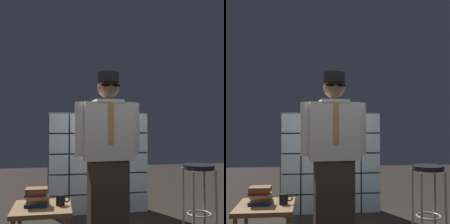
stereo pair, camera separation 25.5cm
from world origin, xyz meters
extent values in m
cube|color=silver|center=(-0.56, 1.44, 0.13)|extent=(0.26, 0.08, 0.26)
cube|color=silver|center=(-0.28, 1.44, 0.13)|extent=(0.26, 0.08, 0.26)
cube|color=silver|center=(0.00, 1.44, 0.13)|extent=(0.26, 0.08, 0.26)
cube|color=silver|center=(0.28, 1.44, 0.13)|extent=(0.26, 0.08, 0.26)
cube|color=silver|center=(0.56, 1.44, 0.13)|extent=(0.26, 0.08, 0.26)
cube|color=silver|center=(-0.56, 1.44, 0.41)|extent=(0.26, 0.08, 0.26)
cube|color=silver|center=(-0.28, 1.44, 0.41)|extent=(0.26, 0.08, 0.26)
cube|color=silver|center=(0.00, 1.44, 0.41)|extent=(0.26, 0.08, 0.26)
cube|color=silver|center=(0.28, 1.44, 0.41)|extent=(0.26, 0.08, 0.26)
cube|color=silver|center=(0.56, 1.44, 0.41)|extent=(0.26, 0.08, 0.26)
cube|color=silver|center=(-0.56, 1.44, 0.69)|extent=(0.26, 0.08, 0.26)
cube|color=silver|center=(-0.28, 1.44, 0.69)|extent=(0.26, 0.08, 0.26)
cube|color=silver|center=(0.00, 1.44, 0.69)|extent=(0.26, 0.08, 0.26)
cube|color=silver|center=(0.28, 1.44, 0.69)|extent=(0.26, 0.08, 0.26)
cube|color=silver|center=(0.56, 1.44, 0.69)|extent=(0.26, 0.08, 0.26)
cube|color=silver|center=(-0.56, 1.44, 0.97)|extent=(0.26, 0.08, 0.26)
cube|color=silver|center=(-0.28, 1.44, 0.97)|extent=(0.26, 0.08, 0.26)
cube|color=silver|center=(0.00, 1.44, 0.97)|extent=(0.26, 0.08, 0.26)
cube|color=silver|center=(0.28, 1.44, 0.97)|extent=(0.26, 0.08, 0.26)
cube|color=silver|center=(0.56, 1.44, 0.97)|extent=(0.26, 0.08, 0.26)
cube|color=silver|center=(-0.56, 1.44, 1.25)|extent=(0.26, 0.08, 0.26)
cube|color=silver|center=(-0.28, 1.44, 1.25)|extent=(0.26, 0.08, 0.26)
cube|color=silver|center=(0.00, 1.44, 1.25)|extent=(0.26, 0.08, 0.26)
cube|color=silver|center=(0.28, 1.44, 1.25)|extent=(0.26, 0.08, 0.26)
cube|color=silver|center=(0.56, 1.44, 1.25)|extent=(0.26, 0.08, 0.26)
cube|color=#5B5447|center=(0.00, 1.49, 0.69)|extent=(1.42, 0.02, 1.42)
cube|color=#382D23|center=(-0.05, 0.43, 0.43)|extent=(0.43, 0.25, 0.86)
cube|color=silver|center=(-0.05, 0.43, 1.17)|extent=(0.56, 0.29, 0.61)
cube|color=tan|center=(-0.04, 0.30, 1.26)|extent=(0.06, 0.02, 0.43)
cube|color=silver|center=(-0.05, 0.43, 1.48)|extent=(0.32, 0.27, 0.04)
sphere|color=#846047|center=(-0.05, 0.43, 1.63)|extent=(0.23, 0.23, 0.23)
ellipsoid|color=black|center=(-0.04, 0.37, 1.59)|extent=(0.16, 0.10, 0.10)
cube|color=black|center=(-0.04, 0.32, 1.64)|extent=(0.20, 0.03, 0.02)
cylinder|color=black|center=(-0.04, 0.34, 1.68)|extent=(0.19, 0.19, 0.01)
cylinder|color=black|center=(-0.05, 0.43, 1.74)|extent=(0.24, 0.24, 0.11)
cylinder|color=silver|center=(0.25, 0.46, 1.19)|extent=(0.12, 0.12, 0.56)
cylinder|color=silver|center=(-0.35, 0.40, 1.19)|extent=(0.12, 0.12, 0.56)
cylinder|color=black|center=(0.99, 0.44, 0.76)|extent=(0.34, 0.34, 0.05)
torus|color=#A59E93|center=(0.99, 0.44, 0.23)|extent=(0.27, 0.27, 0.02)
cylinder|color=#A59E93|center=(0.86, 0.31, 0.37)|extent=(0.03, 0.03, 0.73)
cylinder|color=#A59E93|center=(1.13, 0.31, 0.37)|extent=(0.03, 0.03, 0.73)
cylinder|color=#A59E93|center=(0.86, 0.58, 0.37)|extent=(0.03, 0.03, 0.73)
cylinder|color=#A59E93|center=(1.13, 0.58, 0.37)|extent=(0.03, 0.03, 0.73)
cube|color=brown|center=(-0.71, 0.10, 0.48)|extent=(0.52, 0.52, 0.04)
cube|color=navy|center=(-0.75, 0.11, 0.51)|extent=(0.22, 0.18, 0.03)
cube|color=olive|center=(-0.75, 0.12, 0.55)|extent=(0.20, 0.16, 0.04)
cube|color=gray|center=(-0.76, 0.11, 0.58)|extent=(0.24, 0.23, 0.03)
cube|color=maroon|center=(-0.77, 0.09, 0.61)|extent=(0.18, 0.14, 0.03)
cube|color=brown|center=(-0.76, 0.09, 0.64)|extent=(0.19, 0.14, 0.04)
cylinder|color=black|center=(-0.55, 0.09, 0.54)|extent=(0.08, 0.08, 0.09)
torus|color=black|center=(-0.49, 0.09, 0.55)|extent=(0.06, 0.01, 0.06)
camera|label=1|loc=(-0.57, -2.64, 1.23)|focal=46.80mm
camera|label=2|loc=(-0.32, -2.67, 1.23)|focal=46.80mm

